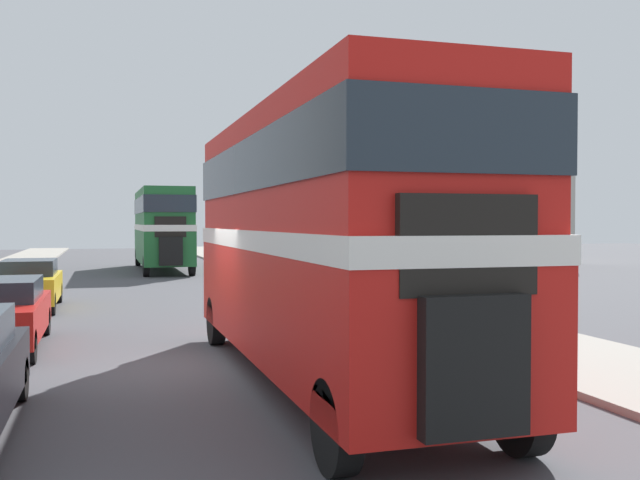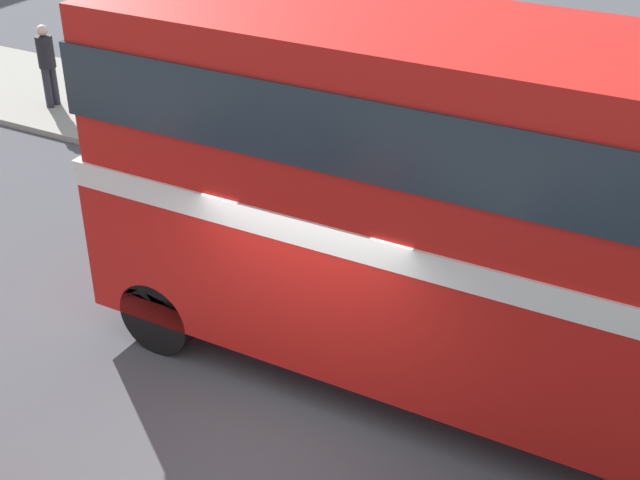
% 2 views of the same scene
% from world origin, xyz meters
% --- Properties ---
extents(ground_plane, '(120.00, 120.00, 0.00)m').
position_xyz_m(ground_plane, '(0.00, 0.00, 0.00)').
color(ground_plane, '#47474C').
extents(sidewalk_right, '(3.50, 120.00, 0.12)m').
position_xyz_m(sidewalk_right, '(6.75, 0.00, 0.06)').
color(sidewalk_right, gray).
rests_on(sidewalk_right, ground_plane).
extents(double_decker_bus, '(2.49, 10.20, 4.36)m').
position_xyz_m(double_decker_bus, '(1.67, -1.93, 2.58)').
color(double_decker_bus, red).
rests_on(double_decker_bus, ground_plane).
extents(pedestrian_walking, '(0.34, 0.34, 1.70)m').
position_xyz_m(pedestrian_walking, '(6.10, 9.16, 1.08)').
color(pedestrian_walking, '#282833').
rests_on(pedestrian_walking, sidewalk_right).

